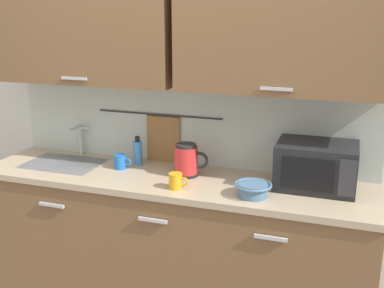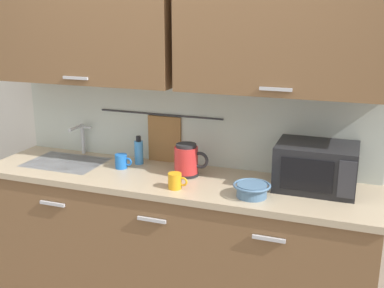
{
  "view_description": "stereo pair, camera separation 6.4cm",
  "coord_description": "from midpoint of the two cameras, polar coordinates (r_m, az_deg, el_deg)",
  "views": [
    {
      "loc": [
        1.02,
        -2.31,
        1.92
      ],
      "look_at": [
        0.13,
        0.33,
        1.12
      ],
      "focal_mm": 44.07,
      "sensor_mm": 36.0,
      "label": 1
    },
    {
      "loc": [
        1.08,
        -2.29,
        1.92
      ],
      "look_at": [
        0.13,
        0.33,
        1.12
      ],
      "focal_mm": 44.07,
      "sensor_mm": 36.0,
      "label": 2
    }
  ],
  "objects": [
    {
      "name": "dish_soap_bottle",
      "position": [
        3.22,
        -5.89,
        -0.92
      ],
      "size": [
        0.06,
        0.06,
        0.2
      ],
      "color": "#3F8CD8",
      "rests_on": "counter_unit"
    },
    {
      "name": "counter_unit",
      "position": [
        3.17,
        -1.96,
        -11.53
      ],
      "size": [
        2.53,
        0.64,
        0.9
      ],
      "color": "brown",
      "rests_on": "ground"
    },
    {
      "name": "electric_kettle",
      "position": [
        2.98,
        -0.01,
        -1.98
      ],
      "size": [
        0.23,
        0.16,
        0.21
      ],
      "color": "black",
      "rests_on": "counter_unit"
    },
    {
      "name": "mixing_bowl",
      "position": [
        2.68,
        7.93,
        -5.46
      ],
      "size": [
        0.21,
        0.21,
        0.08
      ],
      "color": "#4C7093",
      "rests_on": "counter_unit"
    },
    {
      "name": "sink_faucet",
      "position": [
        3.49,
        -12.76,
        1.07
      ],
      "size": [
        0.09,
        0.17,
        0.22
      ],
      "color": "#B2B5BA",
      "rests_on": "counter_unit"
    },
    {
      "name": "microwave",
      "position": [
        2.85,
        15.42,
        -2.65
      ],
      "size": [
        0.46,
        0.35,
        0.27
      ],
      "color": "black",
      "rests_on": "counter_unit"
    },
    {
      "name": "mug_near_sink",
      "position": [
        3.16,
        -7.95,
        -2.09
      ],
      "size": [
        0.12,
        0.08,
        0.09
      ],
      "color": "blue",
      "rests_on": "counter_unit"
    },
    {
      "name": "mug_by_kettle",
      "position": [
        2.78,
        -1.37,
        -4.49
      ],
      "size": [
        0.12,
        0.08,
        0.09
      ],
      "color": "orange",
      "rests_on": "counter_unit"
    },
    {
      "name": "back_wall_assembly",
      "position": [
        3.05,
        -0.32,
        8.5
      ],
      "size": [
        3.7,
        0.41,
        2.5
      ],
      "color": "silver",
      "rests_on": "ground"
    }
  ]
}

